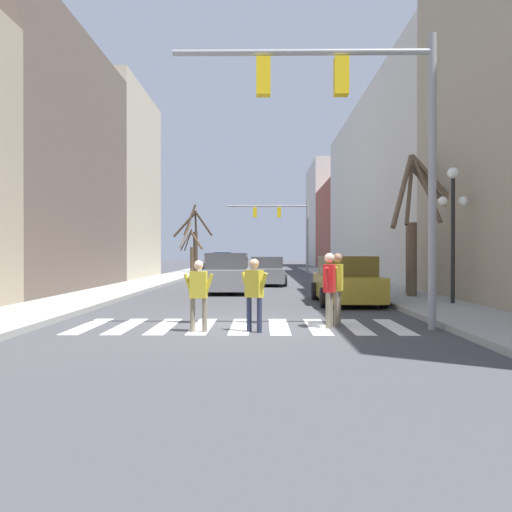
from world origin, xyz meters
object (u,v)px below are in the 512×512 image
car_parked_left_far (229,268)px  street_tree_right_near (421,223)px  car_parked_left_near (227,274)px  car_driving_away_lane (217,265)px  street_lamp_right_corner (453,207)px  traffic_signal_far (284,221)px  pedestrian_waiting_at_curb (199,290)px  street_tree_left_far (191,251)px  street_tree_right_mid (420,234)px  traffic_signal_near (360,118)px  pedestrian_on_right_sidewalk (329,283)px  car_parked_right_near (267,272)px  car_parked_left_mid (347,281)px  pedestrian_on_left_sidewalk (254,289)px  street_tree_right_far (194,240)px  pedestrian_crossing_street (337,282)px  car_parked_right_far (223,262)px

car_parked_left_far → street_tree_right_near: street_tree_right_near is taller
car_parked_left_near → car_driving_away_lane: car_parked_left_near is taller
street_lamp_right_corner → street_tree_right_near: size_ratio=0.82×
traffic_signal_far → pedestrian_waiting_at_curb: (-3.20, -31.55, -3.56)m
pedestrian_waiting_at_curb → street_tree_left_far: bearing=-76.1°
car_parked_left_near → street_tree_left_far: bearing=-167.3°
traffic_signal_far → street_tree_right_mid: (4.32, -23.04, -2.02)m
traffic_signal_near → pedestrian_on_right_sidewalk: (-0.66, 0.29, -3.74)m
street_tree_right_mid → car_driving_away_lane: bearing=113.4°
car_parked_right_near → car_parked_left_far: car_parked_left_far is taller
pedestrian_waiting_at_curb → car_parked_left_mid: bearing=-118.9°
street_lamp_right_corner → pedestrian_on_left_sidewalk: (-6.18, -4.89, -2.23)m
car_parked_right_near → car_parked_left_far: bearing=23.8°
pedestrian_on_left_sidewalk → car_parked_left_far: bearing=-51.2°
street_tree_right_mid → car_parked_right_near: bearing=127.3°
street_lamp_right_corner → car_parked_right_near: (-5.76, 11.33, -2.46)m
street_tree_right_far → car_parked_right_near: bearing=-69.5°
car_driving_away_lane → street_tree_left_far: size_ratio=1.14×
car_parked_left_far → pedestrian_on_left_sidewalk: bearing=5.3°
pedestrian_on_right_sidewalk → pedestrian_crossing_street: bearing=-11.3°
street_tree_right_near → car_parked_right_near: bearing=121.6°
traffic_signal_far → street_lamp_right_corner: (4.20, -26.65, -1.31)m
pedestrian_waiting_at_curb → street_tree_left_far: 31.06m
car_parked_left_far → pedestrian_on_left_sidewalk: 21.88m
traffic_signal_far → street_lamp_right_corner: size_ratio=1.63×
street_lamp_right_corner → pedestrian_waiting_at_curb: 9.16m
traffic_signal_near → car_parked_right_near: 16.47m
car_parked_right_far → street_tree_right_far: size_ratio=0.70×
car_parked_left_mid → car_driving_away_lane: car_parked_left_mid is taller
car_parked_left_mid → pedestrian_waiting_at_curb: bearing=145.6°
car_parked_right_near → pedestrian_on_left_sidewalk: size_ratio=2.64×
pedestrian_crossing_street → street_tree_right_far: size_ratio=0.29×
car_parked_right_near → traffic_signal_far: bearing=-5.8°
pedestrian_on_left_sidewalk → pedestrian_crossing_street: pedestrian_crossing_street is taller
street_tree_right_mid → street_tree_right_far: street_tree_right_far is taller
car_driving_away_lane → street_lamp_right_corner: bearing=-159.7°
street_lamp_right_corner → street_tree_right_near: (-0.26, 2.39, -0.34)m
pedestrian_on_left_sidewalk → street_tree_right_far: street_tree_right_far is taller
pedestrian_on_right_sidewalk → pedestrian_waiting_at_curb: pedestrian_on_right_sidewalk is taller
car_parked_left_mid → pedestrian_on_left_sidewalk: size_ratio=2.75×
car_parked_left_near → car_parked_left_mid: bearing=41.9°
car_parked_left_near → pedestrian_crossing_street: car_parked_left_near is taller
car_driving_away_lane → pedestrian_waiting_at_curb: size_ratio=3.01×
car_parked_left_mid → pedestrian_on_right_sidewalk: (-1.34, -5.59, 0.26)m
street_lamp_right_corner → street_tree_right_near: 2.43m
car_parked_left_far → street_tree_right_mid: size_ratio=0.80×
car_parked_left_near → pedestrian_crossing_street: bearing=18.5°
traffic_signal_far → street_tree_left_far: (-7.74, -0.85, -2.54)m
street_tree_right_far → pedestrian_waiting_at_curb: bearing=-82.0°
car_parked_left_mid → pedestrian_waiting_at_curb: 7.60m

